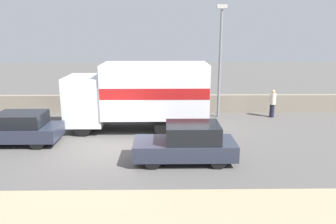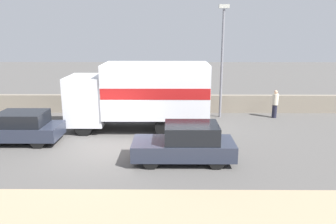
{
  "view_description": "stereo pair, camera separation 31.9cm",
  "coord_description": "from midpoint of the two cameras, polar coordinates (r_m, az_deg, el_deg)",
  "views": [
    {
      "loc": [
        2.36,
        -13.25,
        5.03
      ],
      "look_at": [
        2.57,
        0.96,
        1.47
      ],
      "focal_mm": 35.0,
      "sensor_mm": 36.0,
      "label": 1
    },
    {
      "loc": [
        2.67,
        -13.25,
        5.03
      ],
      "look_at": [
        2.57,
        0.96,
        1.47
      ],
      "focal_mm": 35.0,
      "sensor_mm": 36.0,
      "label": 2
    }
  ],
  "objects": [
    {
      "name": "ground_plane",
      "position": [
        14.39,
        -9.73,
        -6.59
      ],
      "size": [
        80.0,
        80.0,
        0.0
      ],
      "primitive_type": "plane",
      "color": "#514F4C"
    },
    {
      "name": "stone_wall_backdrop",
      "position": [
        20.65,
        -6.58,
        1.46
      ],
      "size": [
        60.0,
        0.35,
        1.11
      ],
      "color": "gray",
      "rests_on": "ground_plane"
    },
    {
      "name": "street_lamp",
      "position": [
        19.18,
        9.91,
        10.02
      ],
      "size": [
        0.56,
        0.28,
        6.4
      ],
      "color": "slate",
      "rests_on": "ground_plane"
    },
    {
      "name": "box_truck",
      "position": [
        16.69,
        -3.87,
        3.3
      ],
      "size": [
        7.07,
        2.59,
        3.42
      ],
      "rotation": [
        0.0,
        0.0,
        3.14
      ],
      "color": "silver",
      "rests_on": "ground_plane"
    },
    {
      "name": "car_hatchback",
      "position": [
        12.82,
        3.85,
        -5.48
      ],
      "size": [
        3.95,
        1.7,
        1.53
      ],
      "rotation": [
        0.0,
        0.0,
        3.14
      ],
      "color": "#282D3D",
      "rests_on": "ground_plane"
    },
    {
      "name": "car_sedan_second",
      "position": [
        16.34,
        -24.09,
        -2.48
      ],
      "size": [
        3.98,
        1.72,
        1.44
      ],
      "rotation": [
        0.0,
        0.0,
        3.14
      ],
      "color": "#282D3D",
      "rests_on": "ground_plane"
    },
    {
      "name": "pedestrian",
      "position": [
        20.21,
        18.56,
        1.41
      ],
      "size": [
        0.36,
        0.36,
        1.64
      ],
      "color": "#1E1E2D",
      "rests_on": "ground_plane"
    }
  ]
}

